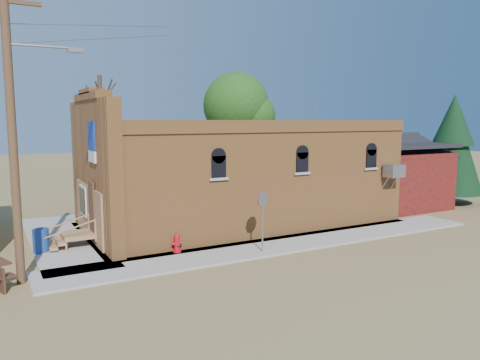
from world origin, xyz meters
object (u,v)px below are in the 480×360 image
fire_hydrant (177,243)px  stop_sign (263,205)px  trash_barrel (41,241)px  utility_pole (14,128)px  brick_bar (236,175)px

fire_hydrant → stop_sign: stop_sign is taller
fire_hydrant → stop_sign: (2.87, -1.43, 1.44)m
trash_barrel → utility_pole: bearing=-105.5°
stop_sign → trash_barrel: bearing=151.3°
fire_hydrant → trash_barrel: 5.09m
brick_bar → fire_hydrant: (-4.48, -3.70, -1.90)m
brick_bar → stop_sign: (-1.61, -5.13, -0.46)m
fire_hydrant → stop_sign: 3.52m
utility_pole → stop_sign: 8.71m
brick_bar → utility_pole: 10.96m
brick_bar → stop_sign: size_ratio=7.02×
brick_bar → fire_hydrant: 6.12m
utility_pole → trash_barrel: bearing=74.5°
utility_pole → fire_hydrant: utility_pole is taller
trash_barrel → brick_bar: bearing=7.9°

